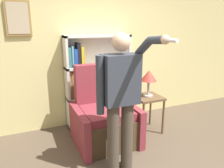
# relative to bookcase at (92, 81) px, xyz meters

# --- Properties ---
(wall_back) EXTENTS (8.00, 0.11, 2.80)m
(wall_back) POSITION_rel_bookcase_xyz_m (0.20, 0.16, 0.58)
(wall_back) COLOR #DBCC84
(wall_back) RESTS_ON ground_plane
(bookcase) EXTENTS (1.17, 0.28, 1.64)m
(bookcase) POSITION_rel_bookcase_xyz_m (0.00, 0.00, 0.00)
(bookcase) COLOR silver
(bookcase) RESTS_ON ground_plane
(armchair) EXTENTS (0.93, 0.88, 1.20)m
(armchair) POSITION_rel_bookcase_xyz_m (-0.03, -0.67, -0.45)
(armchair) COLOR #4C3823
(armchair) RESTS_ON ground_plane
(person_standing) EXTENTS (0.57, 0.78, 1.73)m
(person_standing) POSITION_rel_bookcase_xyz_m (-0.10, -1.43, 0.17)
(person_standing) COLOR #473D33
(person_standing) RESTS_ON ground_plane
(side_table) EXTENTS (0.45, 0.45, 0.64)m
(side_table) POSITION_rel_bookcase_xyz_m (0.78, -0.65, -0.30)
(side_table) COLOR brown
(side_table) RESTS_ON ground_plane
(table_lamp) EXTENTS (0.27, 0.27, 0.45)m
(table_lamp) POSITION_rel_bookcase_xyz_m (0.78, -0.65, 0.15)
(table_lamp) COLOR #B7B2A8
(table_lamp) RESTS_ON side_table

